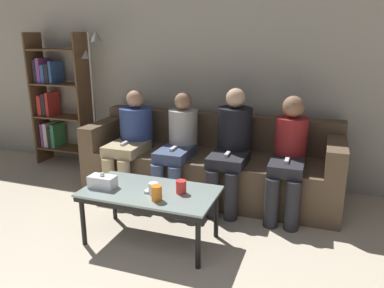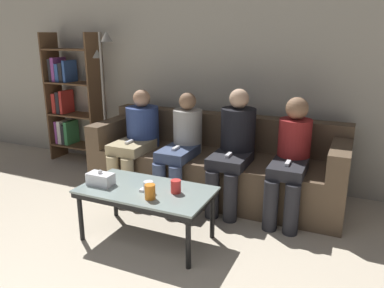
{
  "view_description": "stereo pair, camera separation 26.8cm",
  "coord_description": "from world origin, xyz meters",
  "px_view_note": "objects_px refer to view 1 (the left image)",
  "views": [
    {
      "loc": [
        1.09,
        -0.46,
        1.65
      ],
      "look_at": [
        0.0,
        2.61,
        0.71
      ],
      "focal_mm": 35.0,
      "sensor_mm": 36.0,
      "label": 1
    },
    {
      "loc": [
        1.34,
        -0.36,
        1.65
      ],
      "look_at": [
        0.0,
        2.61,
        0.71
      ],
      "focal_mm": 35.0,
      "sensor_mm": 36.0,
      "label": 2
    }
  ],
  "objects_px": {
    "seated_person_left_end": "(132,137)",
    "seated_person_right_end": "(289,153)",
    "game_remote": "(150,189)",
    "seated_person_mid_left": "(178,144)",
    "couch": "(211,165)",
    "cup_far_center": "(157,193)",
    "cup_near_right": "(153,188)",
    "bookshelf": "(56,102)",
    "standing_lamp": "(94,89)",
    "coffee_table": "(150,195)",
    "tissue_box": "(103,182)",
    "seated_person_mid_right": "(232,144)",
    "cup_near_left": "(181,187)"
  },
  "relations": [
    {
      "from": "cup_far_center",
      "to": "tissue_box",
      "type": "xyz_separation_m",
      "value": [
        -0.52,
        0.08,
        -0.01
      ]
    },
    {
      "from": "game_remote",
      "to": "seated_person_mid_left",
      "type": "xyz_separation_m",
      "value": [
        -0.11,
        0.91,
        0.12
      ]
    },
    {
      "from": "cup_near_right",
      "to": "tissue_box",
      "type": "distance_m",
      "value": 0.45
    },
    {
      "from": "standing_lamp",
      "to": "seated_person_mid_left",
      "type": "distance_m",
      "value": 1.36
    },
    {
      "from": "coffee_table",
      "to": "cup_near_right",
      "type": "height_order",
      "value": "cup_near_right"
    },
    {
      "from": "seated_person_mid_left",
      "to": "cup_near_right",
      "type": "bearing_deg",
      "value": -80.07
    },
    {
      "from": "seated_person_mid_right",
      "to": "seated_person_right_end",
      "type": "relative_size",
      "value": 1.04
    },
    {
      "from": "seated_person_left_end",
      "to": "seated_person_right_end",
      "type": "distance_m",
      "value": 1.66
    },
    {
      "from": "cup_near_left",
      "to": "cup_near_right",
      "type": "xyz_separation_m",
      "value": [
        -0.2,
        -0.09,
        -0.01
      ]
    },
    {
      "from": "cup_far_center",
      "to": "bookshelf",
      "type": "relative_size",
      "value": 0.07
    },
    {
      "from": "couch",
      "to": "bookshelf",
      "type": "height_order",
      "value": "bookshelf"
    },
    {
      "from": "cup_far_center",
      "to": "seated_person_left_end",
      "type": "distance_m",
      "value": 1.35
    },
    {
      "from": "couch",
      "to": "seated_person_left_end",
      "type": "relative_size",
      "value": 2.45
    },
    {
      "from": "seated_person_mid_left",
      "to": "standing_lamp",
      "type": "bearing_deg",
      "value": 162.97
    },
    {
      "from": "couch",
      "to": "seated_person_right_end",
      "type": "relative_size",
      "value": 2.39
    },
    {
      "from": "cup_near_left",
      "to": "standing_lamp",
      "type": "bearing_deg",
      "value": 141.82
    },
    {
      "from": "cup_near_left",
      "to": "standing_lamp",
      "type": "relative_size",
      "value": 0.06
    },
    {
      "from": "bookshelf",
      "to": "seated_person_mid_left",
      "type": "distance_m",
      "value": 2.0
    },
    {
      "from": "game_remote",
      "to": "cup_far_center",
      "type": "bearing_deg",
      "value": -49.46
    },
    {
      "from": "cup_far_center",
      "to": "bookshelf",
      "type": "xyz_separation_m",
      "value": [
        -2.15,
        1.58,
        0.32
      ]
    },
    {
      "from": "cup_far_center",
      "to": "seated_person_mid_left",
      "type": "relative_size",
      "value": 0.11
    },
    {
      "from": "coffee_table",
      "to": "bookshelf",
      "type": "xyz_separation_m",
      "value": [
        -2.02,
        1.43,
        0.42
      ]
    },
    {
      "from": "couch",
      "to": "cup_far_center",
      "type": "relative_size",
      "value": 22.91
    },
    {
      "from": "cup_near_left",
      "to": "seated_person_mid_right",
      "type": "bearing_deg",
      "value": 78.51
    },
    {
      "from": "cup_near_right",
      "to": "seated_person_mid_left",
      "type": "height_order",
      "value": "seated_person_mid_left"
    },
    {
      "from": "cup_far_center",
      "to": "game_remote",
      "type": "xyz_separation_m",
      "value": [
        -0.13,
        0.15,
        -0.05
      ]
    },
    {
      "from": "bookshelf",
      "to": "seated_person_left_end",
      "type": "relative_size",
      "value": 1.55
    },
    {
      "from": "standing_lamp",
      "to": "seated_person_mid_right",
      "type": "xyz_separation_m",
      "value": [
        1.77,
        -0.34,
        -0.42
      ]
    },
    {
      "from": "couch",
      "to": "seated_person_left_end",
      "type": "xyz_separation_m",
      "value": [
        -0.83,
        -0.22,
        0.29
      ]
    },
    {
      "from": "couch",
      "to": "seated_person_mid_left",
      "type": "relative_size",
      "value": 2.44
    },
    {
      "from": "coffee_table",
      "to": "bookshelf",
      "type": "relative_size",
      "value": 0.64
    },
    {
      "from": "cup_near_right",
      "to": "seated_person_mid_left",
      "type": "distance_m",
      "value": 0.98
    },
    {
      "from": "seated_person_left_end",
      "to": "seated_person_mid_left",
      "type": "bearing_deg",
      "value": -2.35
    },
    {
      "from": "cup_near_left",
      "to": "seated_person_left_end",
      "type": "xyz_separation_m",
      "value": [
        -0.92,
        0.9,
        0.09
      ]
    },
    {
      "from": "bookshelf",
      "to": "standing_lamp",
      "type": "relative_size",
      "value": 0.99
    },
    {
      "from": "cup_near_left",
      "to": "tissue_box",
      "type": "height_order",
      "value": "tissue_box"
    },
    {
      "from": "tissue_box",
      "to": "seated_person_mid_right",
      "type": "distance_m",
      "value": 1.32
    },
    {
      "from": "couch",
      "to": "bookshelf",
      "type": "bearing_deg",
      "value": 172.76
    },
    {
      "from": "seated_person_left_end",
      "to": "cup_near_left",
      "type": "bearing_deg",
      "value": -44.31
    },
    {
      "from": "seated_person_mid_left",
      "to": "seated_person_left_end",
      "type": "bearing_deg",
      "value": 177.65
    },
    {
      "from": "standing_lamp",
      "to": "bookshelf",
      "type": "bearing_deg",
      "value": 168.41
    },
    {
      "from": "seated_person_mid_left",
      "to": "tissue_box",
      "type": "bearing_deg",
      "value": -105.85
    },
    {
      "from": "coffee_table",
      "to": "game_remote",
      "type": "height_order",
      "value": "game_remote"
    },
    {
      "from": "game_remote",
      "to": "seated_person_right_end",
      "type": "relative_size",
      "value": 0.13
    },
    {
      "from": "tissue_box",
      "to": "seated_person_mid_left",
      "type": "relative_size",
      "value": 0.2
    },
    {
      "from": "cup_near_right",
      "to": "cup_far_center",
      "type": "height_order",
      "value": "cup_far_center"
    },
    {
      "from": "coffee_table",
      "to": "seated_person_right_end",
      "type": "xyz_separation_m",
      "value": [
        0.99,
        0.92,
        0.19
      ]
    },
    {
      "from": "coffee_table",
      "to": "seated_person_mid_left",
      "type": "height_order",
      "value": "seated_person_mid_left"
    },
    {
      "from": "seated_person_left_end",
      "to": "seated_person_right_end",
      "type": "relative_size",
      "value": 0.98
    },
    {
      "from": "cup_near_right",
      "to": "game_remote",
      "type": "relative_size",
      "value": 0.62
    }
  ]
}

